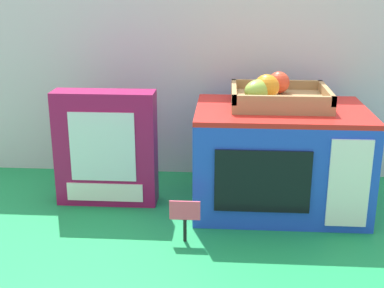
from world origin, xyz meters
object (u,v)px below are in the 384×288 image
toy_microwave (279,158)px  price_sign (185,215)px  food_groups_crate (275,95)px  cookie_set_box (106,148)px

toy_microwave → price_sign: size_ratio=4.28×
toy_microwave → food_groups_crate: size_ratio=1.75×
toy_microwave → cookie_set_box: size_ratio=1.42×
food_groups_crate → price_sign: 0.39m
toy_microwave → food_groups_crate: food_groups_crate is taller
cookie_set_box → toy_microwave: bearing=0.6°
cookie_set_box → price_sign: cookie_set_box is taller
food_groups_crate → cookie_set_box: food_groups_crate is taller
toy_microwave → food_groups_crate: 0.16m
toy_microwave → price_sign: 0.32m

